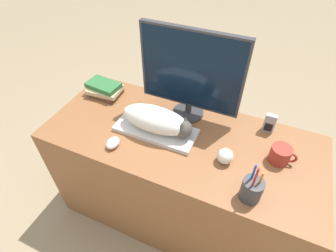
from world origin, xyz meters
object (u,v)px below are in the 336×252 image
monitor (191,73)px  phone (269,123)px  baseball (225,156)px  book_stack (105,89)px  computer_mouse (113,143)px  coffee_mug (281,155)px  cat (158,120)px  pen_cup (252,189)px  keyboard (156,130)px

monitor → phone: size_ratio=4.95×
baseball → book_stack: 0.86m
computer_mouse → coffee_mug: bearing=17.2°
cat → computer_mouse: cat is taller
cat → baseball: cat is taller
monitor → book_stack: 0.59m
baseball → phone: bearing=62.6°
computer_mouse → pen_cup: size_ratio=0.39×
keyboard → baseball: size_ratio=5.66×
computer_mouse → pen_cup: bearing=-1.4°
cat → phone: bearing=25.2°
phone → coffee_mug: bearing=-66.6°
cat → baseball: bearing=-7.6°
cat → coffee_mug: bearing=5.8°
coffee_mug → baseball: size_ratio=1.63×
monitor → phone: bearing=5.3°
cat → monitor: (0.09, 0.21, 0.18)m
keyboard → computer_mouse: bearing=-130.5°
monitor → computer_mouse: size_ratio=6.39×
computer_mouse → book_stack: 0.45m
pen_cup → phone: (0.01, 0.45, -0.00)m
keyboard → pen_cup: size_ratio=2.02×
coffee_mug → pen_cup: bearing=-109.0°
cat → coffee_mug: (0.61, 0.06, -0.05)m
cat → pen_cup: pen_cup is taller
keyboard → monitor: (0.11, 0.21, 0.26)m
cat → baseball: (0.37, -0.05, -0.05)m
keyboard → cat: size_ratio=1.14×
coffee_mug → baseball: (-0.24, -0.11, -0.00)m
baseball → phone: phone is taller
cat → baseball: size_ratio=4.96×
pen_cup → book_stack: bearing=159.2°
keyboard → monitor: bearing=63.2°
keyboard → book_stack: (-0.44, 0.17, 0.03)m
keyboard → coffee_mug: coffee_mug is taller
cat → coffee_mug: 0.62m
monitor → book_stack: (-0.54, -0.04, -0.23)m
keyboard → computer_mouse: size_ratio=5.11×
pen_cup → keyboard: bearing=159.9°
cat → computer_mouse: bearing=-133.2°
baseball → keyboard: bearing=172.7°
keyboard → book_stack: 0.47m
monitor → coffee_mug: bearing=-15.7°
monitor → baseball: (0.28, -0.26, -0.24)m
computer_mouse → book_stack: bearing=128.6°
computer_mouse → book_stack: size_ratio=0.39×
cat → monitor: size_ratio=0.70×
monitor → computer_mouse: monitor is taller
baseball → book_stack: (-0.83, 0.22, 0.00)m
coffee_mug → keyboard: bearing=-174.4°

